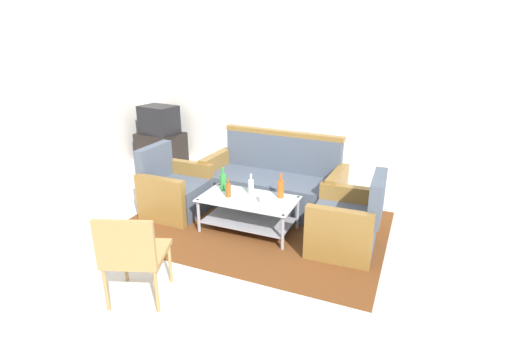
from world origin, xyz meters
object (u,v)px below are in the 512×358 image
object	(u,v)px
television	(159,120)
wicker_chair	(132,252)
bottle_orange	(281,189)
bottle_green	(223,182)
bottle_clear	(251,186)
armchair_left	(175,192)
coffee_table	(248,209)
couch	(274,184)
tv_stand	(161,148)
cup	(263,198)
bottle_brown	(228,190)
armchair_right	(347,224)

from	to	relation	value
television	wicker_chair	xyz separation A→B (m)	(2.16, -3.36, -0.27)
bottle_orange	bottle_green	bearing A→B (deg)	-175.67
television	bottle_clear	bearing A→B (deg)	153.88
armchair_left	television	xyz separation A→B (m)	(-1.43, 1.71, 0.47)
bottle_clear	bottle_orange	xyz separation A→B (m)	(0.36, 0.02, 0.02)
bottle_green	bottle_clear	distance (m)	0.35
coffee_table	wicker_chair	xyz separation A→B (m)	(-0.34, -1.56, 0.22)
television	couch	bearing A→B (deg)	165.40
coffee_table	tv_stand	xyz separation A→B (m)	(-2.50, 1.80, -0.01)
cup	bottle_brown	bearing A→B (deg)	-178.59
coffee_table	bottle_green	distance (m)	0.46
bottle_clear	bottle_orange	distance (m)	0.36
armchair_right	bottle_clear	size ratio (longest dim) A/B	3.56
armchair_left	cup	distance (m)	1.28
bottle_orange	cup	distance (m)	0.25
television	wicker_chair	size ratio (longest dim) A/B	0.78
couch	television	distance (m)	2.76
bottle_green	bottle_clear	bearing A→B (deg)	5.72
cup	tv_stand	xyz separation A→B (m)	(-2.69, 1.83, -0.20)
bottle_brown	armchair_right	bearing A→B (deg)	3.36
coffee_table	armchair_right	bearing A→B (deg)	1.76
bottle_green	wicker_chair	world-z (taller)	wicker_chair
bottle_green	cup	world-z (taller)	bottle_green
coffee_table	bottle_brown	world-z (taller)	bottle_brown
bottle_orange	television	size ratio (longest dim) A/B	0.44
cup	bottle_clear	bearing A→B (deg)	140.70
bottle_green	tv_stand	xyz separation A→B (m)	(-2.12, 1.68, -0.26)
couch	tv_stand	xyz separation A→B (m)	(-2.52, 1.03, -0.06)
armchair_right	wicker_chair	world-z (taller)	armchair_right
couch	coffee_table	world-z (taller)	couch
bottle_brown	television	size ratio (longest dim) A/B	0.34
coffee_table	tv_stand	world-z (taller)	tv_stand
tv_stand	armchair_right	bearing A→B (deg)	-25.97
bottle_brown	bottle_orange	distance (m)	0.60
coffee_table	armchair_left	bearing A→B (deg)	175.16
armchair_right	television	bearing A→B (deg)	62.06
couch	tv_stand	size ratio (longest dim) A/B	2.29
couch	armchair_left	xyz separation A→B (m)	(-1.09, -0.68, -0.03)
armchair_right	tv_stand	world-z (taller)	armchair_right
couch	bottle_clear	bearing A→B (deg)	87.27
bottle_green	television	bearing A→B (deg)	141.56
cup	bottle_orange	bearing A→B (deg)	56.11
bottle_clear	wicker_chair	bearing A→B (deg)	-100.21
bottle_brown	wicker_chair	bearing A→B (deg)	-94.14
armchair_left	bottle_orange	world-z (taller)	armchair_left
cup	tv_stand	world-z (taller)	tv_stand
armchair_right	coffee_table	bearing A→B (deg)	89.83
coffee_table	bottle_clear	size ratio (longest dim) A/B	4.61
armchair_right	wicker_chair	distance (m)	2.17
bottle_clear	cup	xyz separation A→B (m)	(0.23, -0.18, -0.04)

